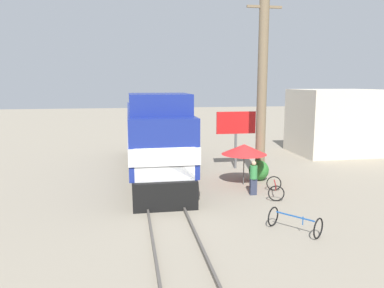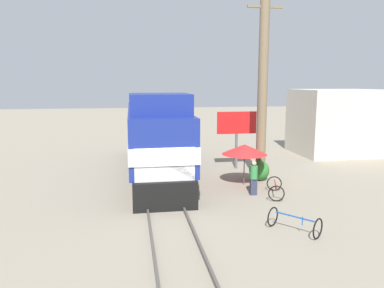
{
  "view_description": "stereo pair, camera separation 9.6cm",
  "coord_description": "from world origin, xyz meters",
  "px_view_note": "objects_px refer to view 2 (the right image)",
  "views": [
    {
      "loc": [
        -1.37,
        -16.94,
        5.03
      ],
      "look_at": [
        1.2,
        -1.88,
        2.52
      ],
      "focal_mm": 35.0,
      "sensor_mm": 36.0,
      "label": 1
    },
    {
      "loc": [
        -1.28,
        -16.96,
        5.03
      ],
      "look_at": [
        1.2,
        -1.88,
        2.52
      ],
      "focal_mm": 35.0,
      "sensor_mm": 36.0,
      "label": 2
    }
  ],
  "objects_px": {
    "utility_pole": "(263,83)",
    "billboard_sign": "(237,126)",
    "bicycle": "(275,188)",
    "person_bystander": "(254,177)",
    "locomotive": "(155,139)",
    "bicycle_spare": "(294,222)",
    "vendor_umbrella": "(245,149)"
  },
  "relations": [
    {
      "from": "billboard_sign",
      "to": "person_bystander",
      "type": "distance_m",
      "value": 5.62
    },
    {
      "from": "billboard_sign",
      "to": "bicycle_spare",
      "type": "relative_size",
      "value": 1.91
    },
    {
      "from": "person_bystander",
      "to": "bicycle",
      "type": "relative_size",
      "value": 0.86
    },
    {
      "from": "locomotive",
      "to": "vendor_umbrella",
      "type": "relative_size",
      "value": 6.07
    },
    {
      "from": "vendor_umbrella",
      "to": "person_bystander",
      "type": "bearing_deg",
      "value": -93.02
    },
    {
      "from": "locomotive",
      "to": "person_bystander",
      "type": "relative_size",
      "value": 8.62
    },
    {
      "from": "billboard_sign",
      "to": "locomotive",
      "type": "bearing_deg",
      "value": -173.54
    },
    {
      "from": "utility_pole",
      "to": "billboard_sign",
      "type": "height_order",
      "value": "utility_pole"
    },
    {
      "from": "bicycle",
      "to": "person_bystander",
      "type": "bearing_deg",
      "value": -179.77
    },
    {
      "from": "bicycle_spare",
      "to": "billboard_sign",
      "type": "bearing_deg",
      "value": 47.23
    },
    {
      "from": "bicycle_spare",
      "to": "vendor_umbrella",
      "type": "bearing_deg",
      "value": 50.5
    },
    {
      "from": "billboard_sign",
      "to": "bicycle",
      "type": "xyz_separation_m",
      "value": [
        0.21,
        -5.61,
        -2.18
      ]
    },
    {
      "from": "billboard_sign",
      "to": "vendor_umbrella",
      "type": "bearing_deg",
      "value": -99.81
    },
    {
      "from": "utility_pole",
      "to": "vendor_umbrella",
      "type": "xyz_separation_m",
      "value": [
        -1.18,
        -0.96,
        -3.21
      ]
    },
    {
      "from": "locomotive",
      "to": "billboard_sign",
      "type": "height_order",
      "value": "locomotive"
    },
    {
      "from": "vendor_umbrella",
      "to": "billboard_sign",
      "type": "height_order",
      "value": "billboard_sign"
    },
    {
      "from": "utility_pole",
      "to": "person_bystander",
      "type": "relative_size",
      "value": 6.31
    },
    {
      "from": "locomotive",
      "to": "person_bystander",
      "type": "xyz_separation_m",
      "value": [
        4.13,
        -4.76,
        -1.14
      ]
    },
    {
      "from": "person_bystander",
      "to": "bicycle",
      "type": "distance_m",
      "value": 1.09
    },
    {
      "from": "billboard_sign",
      "to": "utility_pole",
      "type": "bearing_deg",
      "value": -77.75
    },
    {
      "from": "bicycle_spare",
      "to": "utility_pole",
      "type": "bearing_deg",
      "value": 41.17
    },
    {
      "from": "bicycle",
      "to": "locomotive",
      "type": "bearing_deg",
      "value": 153.37
    },
    {
      "from": "bicycle",
      "to": "utility_pole",
      "type": "bearing_deg",
      "value": 101.78
    },
    {
      "from": "person_bystander",
      "to": "bicycle_spare",
      "type": "xyz_separation_m",
      "value": [
        -0.02,
        -4.36,
        -0.48
      ]
    },
    {
      "from": "bicycle",
      "to": "bicycle_spare",
      "type": "relative_size",
      "value": 1.03
    },
    {
      "from": "utility_pole",
      "to": "person_bystander",
      "type": "distance_m",
      "value": 5.12
    },
    {
      "from": "utility_pole",
      "to": "locomotive",
      "type": "bearing_deg",
      "value": 159.16
    },
    {
      "from": "person_bystander",
      "to": "utility_pole",
      "type": "bearing_deg",
      "value": 64.78
    },
    {
      "from": "locomotive",
      "to": "person_bystander",
      "type": "bearing_deg",
      "value": -49.06
    },
    {
      "from": "locomotive",
      "to": "billboard_sign",
      "type": "bearing_deg",
      "value": 6.46
    },
    {
      "from": "utility_pole",
      "to": "bicycle_spare",
      "type": "xyz_separation_m",
      "value": [
        -1.29,
        -7.07,
        -4.64
      ]
    },
    {
      "from": "bicycle_spare",
      "to": "bicycle",
      "type": "bearing_deg",
      "value": 38.5
    }
  ]
}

